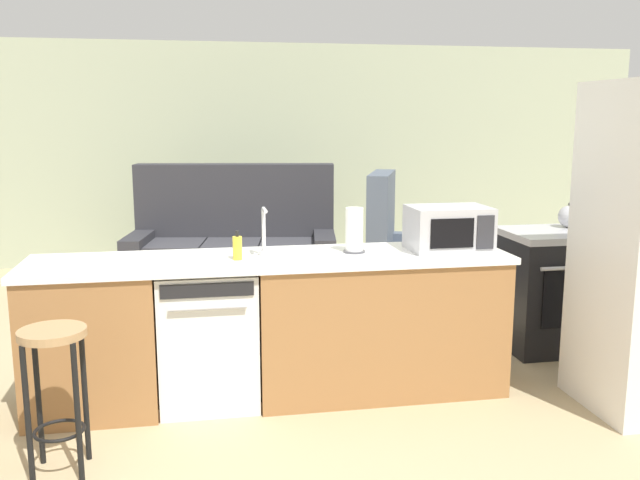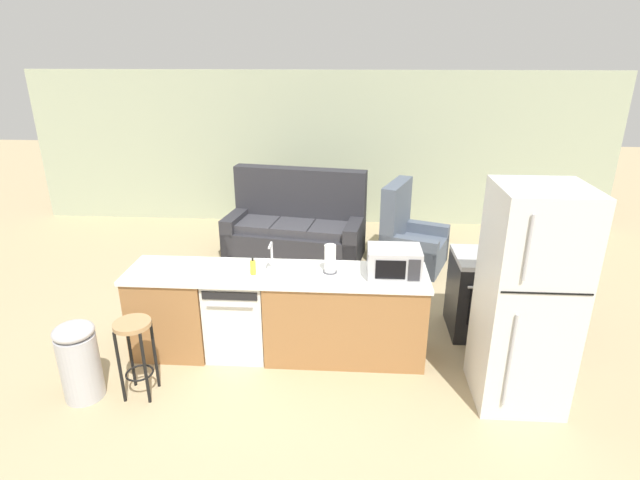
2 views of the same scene
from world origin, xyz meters
TOP-DOWN VIEW (x-y plane):
  - ground_plane at (0.00, 0.00)m, footprint 24.00×24.00m
  - wall_back at (0.30, 4.20)m, footprint 10.00×0.06m
  - kitchen_counter at (0.24, 0.00)m, footprint 2.94×0.66m
  - dishwasher at (-0.25, -0.00)m, footprint 0.58×0.61m
  - stove_range at (2.35, 0.55)m, footprint 0.76×0.68m
  - microwave at (1.28, -0.00)m, footprint 0.50×0.37m
  - sink_faucet at (0.10, 0.03)m, footprint 0.07×0.18m
  - paper_towel_roll at (0.67, 0.03)m, footprint 0.14×0.14m
  - soap_bottle at (-0.06, -0.06)m, footprint 0.06×0.06m
  - kettle at (2.52, 0.68)m, footprint 0.21×0.17m
  - bar_stool at (-0.99, -0.75)m, footprint 0.32×0.32m
  - couch at (0.05, 2.64)m, footprint 2.12×1.21m
  - armchair at (1.69, 2.31)m, footprint 1.05×1.08m

SIDE VIEW (x-z plane):
  - ground_plane at x=0.00m, z-range 0.00..0.00m
  - armchair at x=1.69m, z-range -0.25..0.95m
  - couch at x=0.05m, z-range -0.24..1.03m
  - kitchen_counter at x=0.24m, z-range -0.03..0.87m
  - dishwasher at x=-0.25m, z-range 0.00..0.84m
  - stove_range at x=2.35m, z-range 0.00..0.90m
  - bar_stool at x=-0.99m, z-range 0.17..0.91m
  - soap_bottle at x=-0.06m, z-range 0.88..1.06m
  - kettle at x=2.52m, z-range 0.89..1.08m
  - sink_faucet at x=0.10m, z-range 0.88..1.18m
  - paper_towel_roll at x=0.67m, z-range 0.90..1.18m
  - microwave at x=1.28m, z-range 0.90..1.18m
  - wall_back at x=0.30m, z-range 0.00..2.60m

